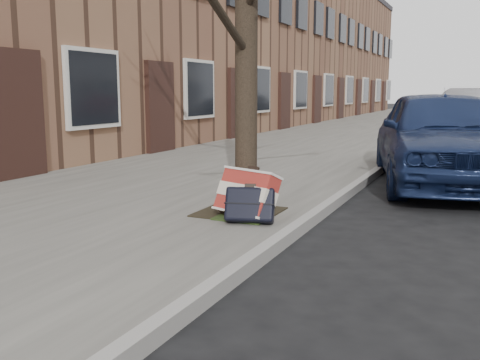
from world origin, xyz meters
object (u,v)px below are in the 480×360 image
at_px(car_near_front, 440,136).
at_px(car_near_mid, 472,112).
at_px(suitcase_red, 247,194).
at_px(suitcase_navy, 250,204).

height_order(car_near_front, car_near_mid, car_near_mid).
distance_m(suitcase_red, suitcase_navy, 0.23).
xyz_separation_m(car_near_front, car_near_mid, (0.19, 10.09, 0.01)).
bearing_deg(car_near_front, suitcase_red, -126.55).
xyz_separation_m(suitcase_navy, car_near_mid, (1.69, 14.06, 0.46)).
bearing_deg(car_near_mid, suitcase_red, -80.26).
relative_size(car_near_front, car_near_mid, 0.95).
distance_m(car_near_front, car_near_mid, 10.09).
xyz_separation_m(suitcase_red, car_near_mid, (1.81, 13.88, 0.39)).
relative_size(suitcase_navy, car_near_mid, 0.11).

